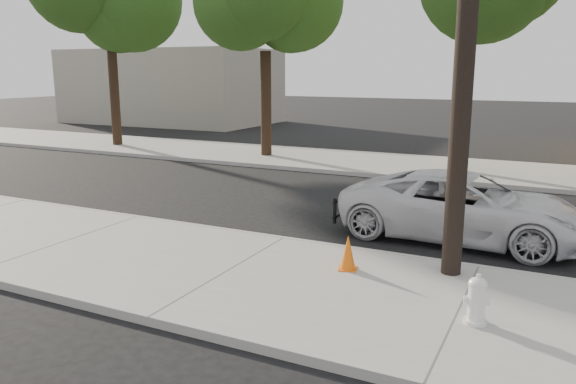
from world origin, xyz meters
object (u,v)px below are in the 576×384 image
at_px(fire_hydrant, 477,301).
at_px(traffic_cone, 348,253).
at_px(police_cruiser, 464,207).
at_px(utility_pole, 468,3).

distance_m(fire_hydrant, traffic_cone, 2.71).
bearing_deg(police_cruiser, fire_hydrant, -166.19).
relative_size(utility_pole, police_cruiser, 1.71).
bearing_deg(utility_pole, traffic_cone, -159.71).
distance_m(utility_pole, fire_hydrant, 4.68).
relative_size(utility_pole, fire_hydrant, 13.17).
height_order(police_cruiser, traffic_cone, police_cruiser).
relative_size(utility_pole, traffic_cone, 14.27).
relative_size(fire_hydrant, traffic_cone, 1.08).
bearing_deg(traffic_cone, police_cruiser, 66.06).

